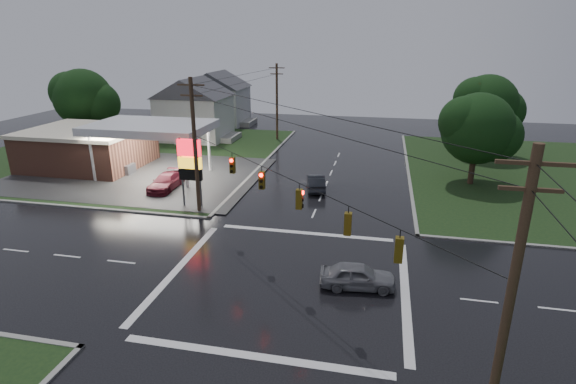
% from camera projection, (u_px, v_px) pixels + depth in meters
% --- Properties ---
extents(ground, '(120.00, 120.00, 0.00)m').
position_uv_depth(ground, '(286.00, 280.00, 27.08)').
color(ground, black).
rests_on(ground, ground).
extents(grass_nw, '(36.00, 36.00, 0.08)m').
position_uv_depth(grass_nw, '(127.00, 154.00, 56.19)').
color(grass_nw, black).
rests_on(grass_nw, ground).
extents(gas_station, '(26.20, 18.00, 5.60)m').
position_uv_depth(gas_station, '(96.00, 145.00, 49.49)').
color(gas_station, '#2D2D2D').
rests_on(gas_station, ground).
extents(pylon_sign, '(2.00, 0.35, 6.00)m').
position_uv_depth(pylon_sign, '(190.00, 161.00, 37.53)').
color(pylon_sign, '#59595E').
rests_on(pylon_sign, ground).
extents(utility_pole_nw, '(2.20, 0.32, 11.00)m').
position_uv_depth(utility_pole_nw, '(195.00, 145.00, 35.85)').
color(utility_pole_nw, '#382619').
rests_on(utility_pole_nw, ground).
extents(utility_pole_se, '(2.20, 0.32, 11.00)m').
position_uv_depth(utility_pole_se, '(509.00, 302.00, 14.57)').
color(utility_pole_se, '#382619').
rests_on(utility_pole_se, ground).
extents(utility_pole_n, '(2.20, 0.32, 10.50)m').
position_uv_depth(utility_pole_n, '(277.00, 101.00, 62.28)').
color(utility_pole_n, '#382619').
rests_on(utility_pole_n, ground).
extents(traffic_signals, '(26.87, 26.87, 1.47)m').
position_uv_depth(traffic_signals, '(286.00, 177.00, 24.94)').
color(traffic_signals, black).
rests_on(traffic_signals, ground).
extents(house_near, '(11.05, 8.48, 8.60)m').
position_uv_depth(house_near, '(194.00, 108.00, 63.02)').
color(house_near, silver).
rests_on(house_near, ground).
extents(house_far, '(11.05, 8.48, 8.60)m').
position_uv_depth(house_far, '(218.00, 97.00, 74.31)').
color(house_far, silver).
rests_on(house_far, ground).
extents(tree_nw_behind, '(8.93, 7.60, 10.00)m').
position_uv_depth(tree_nw_behind, '(84.00, 98.00, 59.41)').
color(tree_nw_behind, black).
rests_on(tree_nw_behind, ground).
extents(tree_ne_near, '(7.99, 6.80, 8.98)m').
position_uv_depth(tree_ne_near, '(479.00, 129.00, 42.82)').
color(tree_ne_near, black).
rests_on(tree_ne_near, ground).
extents(tree_ne_far, '(8.46, 7.20, 9.80)m').
position_uv_depth(tree_ne_far, '(488.00, 106.00, 53.12)').
color(tree_ne_far, black).
rests_on(tree_ne_far, ground).
extents(car_north, '(2.53, 4.84, 1.52)m').
position_uv_depth(car_north, '(316.00, 182.00, 42.87)').
color(car_north, black).
rests_on(car_north, ground).
extents(car_crossing, '(4.55, 2.20, 1.50)m').
position_uv_depth(car_crossing, '(358.00, 276.00, 26.04)').
color(car_crossing, slate).
rests_on(car_crossing, ground).
extents(car_pump, '(2.18, 5.22, 1.51)m').
position_uv_depth(car_pump, '(166.00, 182.00, 42.92)').
color(car_pump, maroon).
rests_on(car_pump, ground).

